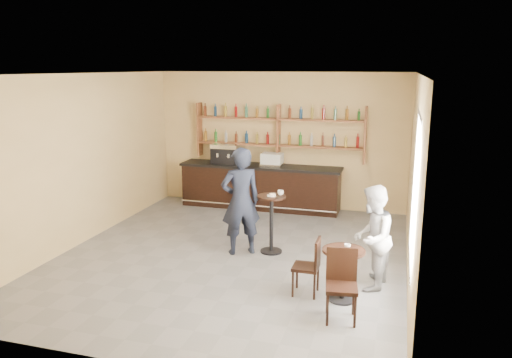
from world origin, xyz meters
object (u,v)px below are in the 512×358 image
(pedestal_table, at_px, (271,224))
(chair_south, at_px, (342,287))
(pastry_case, at_px, (272,160))
(chair_west, at_px, (306,266))
(man_main, at_px, (241,201))
(patron_second, at_px, (372,238))
(espresso_machine, at_px, (226,154))
(bar_counter, at_px, (260,186))
(cafe_table, at_px, (343,275))

(pedestal_table, xyz_separation_m, chair_south, (1.52, -2.17, -0.05))
(pastry_case, relative_size, chair_west, 0.57)
(man_main, distance_m, patron_second, 2.49)
(espresso_machine, bearing_deg, chair_south, -54.81)
(pastry_case, height_order, pedestal_table, pastry_case)
(man_main, distance_m, chair_south, 2.88)
(espresso_machine, distance_m, man_main, 3.28)
(pedestal_table, relative_size, man_main, 0.55)
(espresso_machine, xyz_separation_m, chair_west, (2.78, -4.30, -0.84))
(espresso_machine, distance_m, chair_south, 6.05)
(bar_counter, bearing_deg, man_main, -80.89)
(bar_counter, relative_size, pastry_case, 7.77)
(pedestal_table, bearing_deg, patron_second, -29.13)
(chair_west, bearing_deg, cafe_table, 84.32)
(bar_counter, xyz_separation_m, cafe_table, (2.47, -4.35, -0.13))
(pedestal_table, distance_m, chair_west, 1.78)
(cafe_table, height_order, chair_south, chair_south)
(pastry_case, distance_m, pedestal_table, 2.95)
(chair_west, xyz_separation_m, chair_south, (0.60, -0.65, 0.04))
(chair_south, bearing_deg, espresso_machine, 115.72)
(patron_second, bearing_deg, bar_counter, -134.43)
(bar_counter, relative_size, chair_south, 4.01)
(chair_west, bearing_deg, pastry_case, -159.71)
(pedestal_table, relative_size, chair_west, 1.22)
(bar_counter, xyz_separation_m, chair_south, (2.52, -4.95, -0.04))
(pastry_case, distance_m, man_main, 2.99)
(bar_counter, relative_size, patron_second, 2.40)
(pedestal_table, bearing_deg, pastry_case, 104.32)
(chair_west, bearing_deg, patron_second, 118.47)
(cafe_table, xyz_separation_m, chair_west, (-0.55, 0.05, 0.05))
(cafe_table, distance_m, chair_west, 0.55)
(pedestal_table, bearing_deg, chair_west, -58.77)
(espresso_machine, bearing_deg, chair_west, -56.26)
(pedestal_table, distance_m, cafe_table, 2.16)
(chair_west, height_order, chair_south, chair_south)
(pastry_case, bearing_deg, espresso_machine, 173.17)
(pastry_case, height_order, patron_second, patron_second)
(espresso_machine, height_order, man_main, man_main)
(espresso_machine, height_order, patron_second, patron_second)
(espresso_machine, relative_size, man_main, 0.34)
(pastry_case, bearing_deg, cafe_table, -70.21)
(pedestal_table, distance_m, patron_second, 2.11)
(pedestal_table, bearing_deg, chair_south, -54.96)
(chair_south, bearing_deg, man_main, 127.39)
(bar_counter, bearing_deg, chair_south, -63.05)
(pedestal_table, relative_size, cafe_table, 1.37)
(pedestal_table, height_order, cafe_table, pedestal_table)
(bar_counter, xyz_separation_m, man_main, (0.48, -2.98, 0.45))
(cafe_table, height_order, patron_second, patron_second)
(man_main, bearing_deg, patron_second, 129.61)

